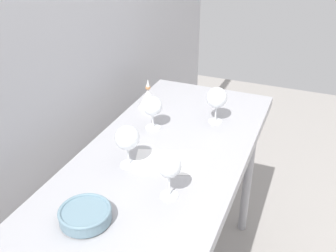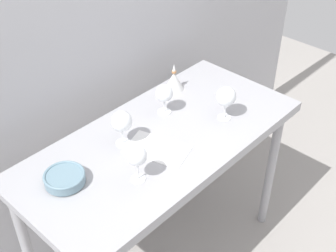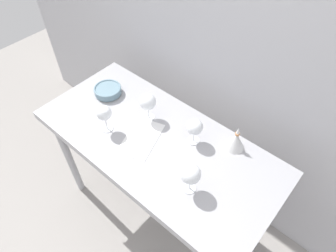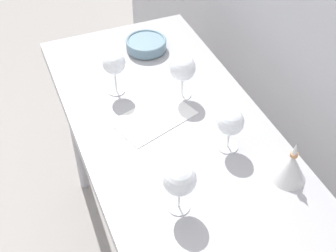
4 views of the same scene
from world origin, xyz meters
TOP-DOWN VIEW (x-y plane):
  - back_wall at (0.00, 0.49)m, footprint 3.80×0.04m
  - steel_counter at (0.00, -0.01)m, footprint 1.40×0.65m
  - wine_glass_near_right at (0.32, -0.12)m, footprint 0.10×0.10m
  - wine_glass_far_right at (0.16, 0.12)m, footprint 0.09×0.09m
  - wine_glass_far_left at (-0.15, 0.09)m, footprint 0.10×0.10m
  - wine_glass_near_left at (-0.26, -0.13)m, footprint 0.08×0.08m
  - tasting_sheet_upper at (-0.07, -0.05)m, footprint 0.25×0.31m
  - tasting_bowl at (-0.48, 0.07)m, footprint 0.17×0.17m
  - decanter_funnel at (0.35, 0.23)m, footprint 0.11×0.11m

SIDE VIEW (x-z plane):
  - steel_counter at x=0.00m, z-range 0.34..1.24m
  - tasting_sheet_upper at x=-0.07m, z-range 0.90..0.90m
  - tasting_bowl at x=-0.48m, z-range 0.90..0.95m
  - decanter_funnel at x=0.35m, z-range 0.88..1.03m
  - wine_glass_far_right at x=0.16m, z-range 0.93..1.09m
  - wine_glass_far_left at x=-0.15m, z-range 0.93..1.11m
  - wine_glass_near_right at x=0.32m, z-range 0.93..1.11m
  - wine_glass_near_left at x=-0.26m, z-range 0.94..1.11m
  - back_wall at x=0.00m, z-range 0.00..2.60m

